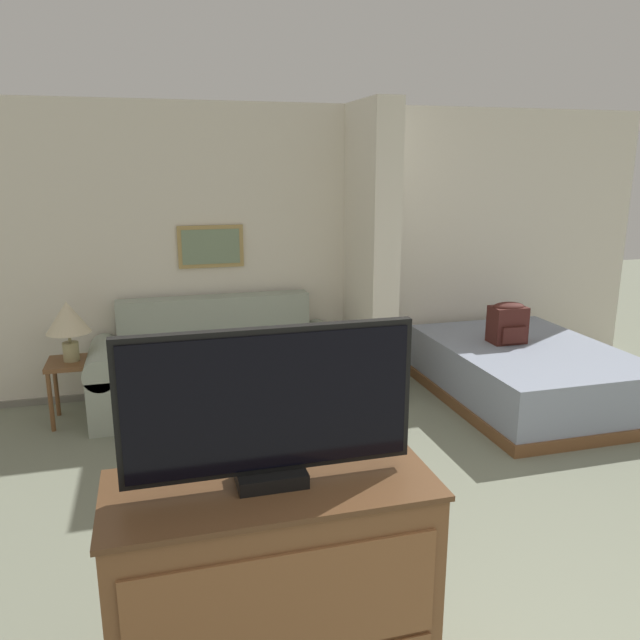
{
  "coord_description": "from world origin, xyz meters",
  "views": [
    {
      "loc": [
        -1.44,
        -1.35,
        2.08
      ],
      "look_at": [
        -0.36,
        2.58,
        1.05
      ],
      "focal_mm": 35.0,
      "sensor_mm": 36.0,
      "label": 1
    }
  ],
  "objects_px": {
    "table_lamp": "(68,320)",
    "couch": "(220,368)",
    "bed": "(525,372)",
    "tv": "(270,407)",
    "backpack": "(508,322)",
    "tv_dresser": "(274,606)",
    "coffee_table": "(224,402)"
  },
  "relations": [
    {
      "from": "tv_dresser",
      "to": "tv",
      "type": "height_order",
      "value": "tv"
    },
    {
      "from": "couch",
      "to": "tv",
      "type": "bearing_deg",
      "value": -93.05
    },
    {
      "from": "coffee_table",
      "to": "tv_dresser",
      "type": "bearing_deg",
      "value": -92.33
    },
    {
      "from": "couch",
      "to": "table_lamp",
      "type": "bearing_deg",
      "value": -177.18
    },
    {
      "from": "table_lamp",
      "to": "tv",
      "type": "xyz_separation_m",
      "value": [
        1.02,
        -3.24,
        0.42
      ]
    },
    {
      "from": "coffee_table",
      "to": "tv",
      "type": "xyz_separation_m",
      "value": [
        -0.09,
        -2.32,
        0.89
      ]
    },
    {
      "from": "tv",
      "to": "bed",
      "type": "height_order",
      "value": "tv"
    },
    {
      "from": "couch",
      "to": "coffee_table",
      "type": "distance_m",
      "value": 0.98
    },
    {
      "from": "tv",
      "to": "bed",
      "type": "xyz_separation_m",
      "value": [
        2.82,
        2.69,
        -1.03
      ]
    },
    {
      "from": "tv_dresser",
      "to": "backpack",
      "type": "distance_m",
      "value": 3.92
    },
    {
      "from": "table_lamp",
      "to": "tv_dresser",
      "type": "distance_m",
      "value": 3.42
    },
    {
      "from": "tv_dresser",
      "to": "bed",
      "type": "xyz_separation_m",
      "value": [
        2.82,
        2.69,
        -0.24
      ]
    },
    {
      "from": "coffee_table",
      "to": "backpack",
      "type": "distance_m",
      "value": 2.67
    },
    {
      "from": "table_lamp",
      "to": "tv",
      "type": "height_order",
      "value": "tv"
    },
    {
      "from": "table_lamp",
      "to": "couch",
      "type": "bearing_deg",
      "value": 2.82
    },
    {
      "from": "tv",
      "to": "backpack",
      "type": "height_order",
      "value": "tv"
    },
    {
      "from": "bed",
      "to": "tv_dresser",
      "type": "bearing_deg",
      "value": -136.43
    },
    {
      "from": "bed",
      "to": "coffee_table",
      "type": "bearing_deg",
      "value": -172.42
    },
    {
      "from": "couch",
      "to": "table_lamp",
      "type": "relative_size",
      "value": 4.45
    },
    {
      "from": "table_lamp",
      "to": "bed",
      "type": "relative_size",
      "value": 0.25
    },
    {
      "from": "tv_dresser",
      "to": "tv",
      "type": "relative_size",
      "value": 1.15
    },
    {
      "from": "coffee_table",
      "to": "couch",
      "type": "bearing_deg",
      "value": 85.25
    },
    {
      "from": "coffee_table",
      "to": "table_lamp",
      "type": "xyz_separation_m",
      "value": [
        -1.12,
        0.92,
        0.47
      ]
    },
    {
      "from": "bed",
      "to": "backpack",
      "type": "bearing_deg",
      "value": 129.27
    },
    {
      "from": "tv",
      "to": "backpack",
      "type": "distance_m",
      "value": 3.96
    },
    {
      "from": "coffee_table",
      "to": "bed",
      "type": "distance_m",
      "value": 2.76
    },
    {
      "from": "backpack",
      "to": "tv_dresser",
      "type": "bearing_deg",
      "value": -133.61
    },
    {
      "from": "table_lamp",
      "to": "coffee_table",
      "type": "bearing_deg",
      "value": -39.42
    },
    {
      "from": "table_lamp",
      "to": "backpack",
      "type": "height_order",
      "value": "table_lamp"
    },
    {
      "from": "couch",
      "to": "coffee_table",
      "type": "relative_size",
      "value": 3.15
    },
    {
      "from": "coffee_table",
      "to": "tv",
      "type": "relative_size",
      "value": 0.69
    },
    {
      "from": "tv",
      "to": "coffee_table",
      "type": "bearing_deg",
      "value": 87.67
    }
  ]
}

